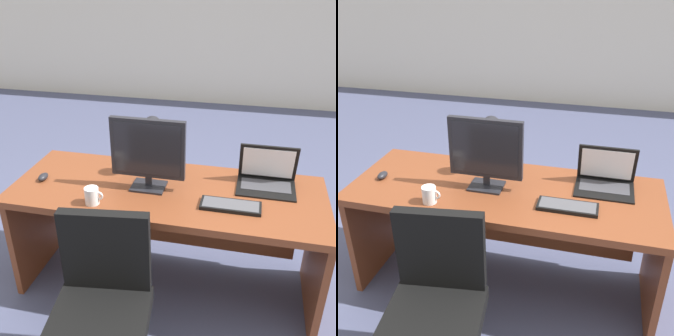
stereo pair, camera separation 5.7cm
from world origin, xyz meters
TOP-DOWN VIEW (x-y plane):
  - ground at (0.00, 1.50)m, footprint 12.00×12.00m
  - back_wall at (0.00, 4.06)m, footprint 10.00×0.10m
  - desk at (0.00, 0.05)m, footprint 1.85×0.72m
  - monitor at (-0.11, -0.01)m, footprint 0.43×0.16m
  - laptop at (0.57, 0.19)m, footprint 0.34×0.26m
  - keyboard at (0.39, -0.12)m, footprint 0.33×0.13m
  - mouse at (-0.77, -0.06)m, footprint 0.05×0.09m
  - desk_lamp at (-0.12, 0.17)m, footprint 0.12×0.14m
  - coffee_mug at (-0.36, -0.25)m, footprint 0.11×0.08m
  - office_chair at (-0.15, -0.72)m, footprint 0.56×0.56m

SIDE VIEW (x-z plane):
  - ground at x=0.00m, z-range 0.00..0.00m
  - office_chair at x=-0.15m, z-range -0.08..0.82m
  - desk at x=0.00m, z-range 0.17..0.91m
  - keyboard at x=0.39m, z-range 0.73..0.76m
  - mouse at x=-0.77m, z-range 0.73..0.77m
  - coffee_mug at x=-0.36m, z-range 0.73..0.83m
  - laptop at x=0.57m, z-range 0.68..0.93m
  - monitor at x=-0.11m, z-range 0.75..1.18m
  - desk_lamp at x=-0.12m, z-range 0.82..1.21m
  - back_wall at x=0.00m, z-range 0.00..2.80m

